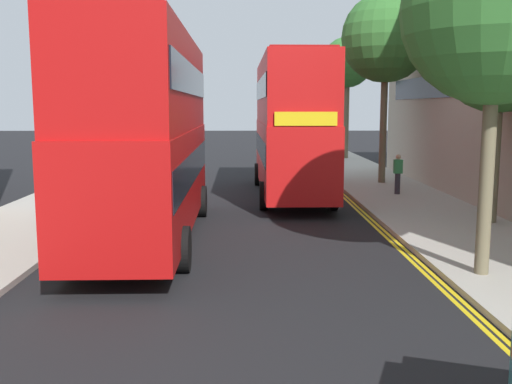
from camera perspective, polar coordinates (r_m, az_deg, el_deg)
name	(u,v)px	position (r m, az deg, el deg)	size (l,w,h in m)	color
sidewalk_right	(446,223)	(19.15, 18.04, -2.92)	(4.00, 80.00, 0.14)	#ADA89E
sidewalk_left	(27,225)	(19.35, -21.47, -2.98)	(4.00, 80.00, 0.14)	#ADA89E
kerb_line_outer	(395,240)	(16.69, 13.40, -4.59)	(0.10, 56.00, 0.01)	yellow
kerb_line_inner	(389,240)	(16.65, 12.86, -4.60)	(0.10, 56.00, 0.01)	yellow
double_decker_bus_away	(147,130)	(16.29, -10.58, 5.94)	(2.91, 10.84, 5.64)	#B20F0F
double_decker_bus_oncoming	(291,123)	(24.06, 3.44, 6.78)	(2.90, 10.84, 5.64)	red
pedestrian_far	(398,173)	(24.45, 13.68, 1.78)	(0.34, 0.22, 1.62)	#2D2D38
street_tree_near	(347,63)	(41.23, 8.92, 12.33)	(3.44, 3.44, 8.27)	#6B6047
street_tree_mid	(496,11)	(13.15, 22.39, 15.99)	(3.80, 3.80, 7.34)	#6B6047
street_tree_far	(501,50)	(19.21, 22.84, 12.69)	(3.77, 3.77, 7.11)	#6B6047
street_tree_distant	(386,38)	(28.10, 12.58, 14.44)	(4.07, 4.07, 8.69)	#6B6047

